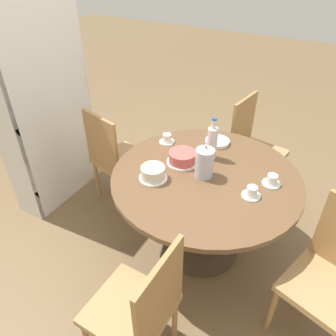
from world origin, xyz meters
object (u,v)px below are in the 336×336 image
Objects in this scene: chair_d at (116,157)px; coffee_pot at (204,162)px; bookshelf at (47,110)px; chair_a at (140,308)px; cup_c at (252,192)px; cup_a at (167,139)px; water_bottle at (212,142)px; cup_b at (272,180)px; cake_second at (153,173)px; cake_main at (182,158)px; chair_c at (253,146)px; chair_b at (333,276)px.

coffee_pot is at bearing -176.43° from chair_d.
bookshelf is 1.45m from coffee_pot.
cup_c is (0.86, -0.29, 0.27)m from chair_a.
chair_d is 7.60× the size of cup_a.
coffee_pot is 0.75× the size of water_bottle.
cup_b is at bearing 93.33° from bookshelf.
cake_second is at bearing 102.99° from cup_c.
cup_a is at bearing 50.36° from cake_main.
cup_c is (-0.18, 0.08, 0.00)m from cup_b.
chair_a is at bearing 161.68° from cup_c.
water_bottle reaches higher than chair_c.
bookshelf is at bearing 29.60° from chair_d.
chair_a is 0.85m from cake_second.
chair_c is at bearing -18.73° from cake_main.
chair_d is 4.81× the size of cake_second.
cup_b is at bearing -73.17° from coffee_pot.
chair_b is 1.40m from chair_c.
cup_b is at bearing -84.00° from cake_main.
chair_a is at bearing -171.90° from chair_c.
cup_a is 1.00× the size of cup_c.
bookshelf is 5.57× the size of water_bottle.
chair_b is 1.85m from chair_d.
cake_second is at bearing 163.26° from chair_d.
chair_a is 2.85× the size of water_bottle.
chair_c is at bearing -38.28° from cup_a.
coffee_pot is 0.35m from cake_second.
cup_a is at bearing 150.85° from chair_c.
cup_a is 0.84m from cup_c.
cup_a is 0.87m from cup_b.
bookshelf is (0.23, 2.37, 0.38)m from chair_b.
coffee_pot is 2.01× the size of cup_a.
cup_b is (-0.09, -0.47, -0.10)m from water_bottle.
chair_b is at bearing -105.55° from cup_c.
chair_c is 7.60× the size of cup_c.
cake_second is (-0.22, -1.17, -0.10)m from bookshelf.
cup_a is at bearing 81.47° from cup_b.
chair_d reaches higher than cup_a.
water_bottle is 0.49m from cake_second.
chair_b is at bearing -103.90° from cake_main.
cake_second is 0.48m from cup_a.
cake_main is (0.06, 0.20, -0.07)m from coffee_pot.
cup_c is at bearing 162.95° from chair_a.
chair_c is at bearing 143.52° from chair_b.
bookshelf is 1.26m from cake_main.
chair_d is 7.60× the size of cup_b.
cake_second is 1.58× the size of cup_a.
chair_d is at bearing 79.72° from cup_c.
chair_c is 7.60× the size of cup_a.
cake_main is at bearing 92.00° from bookshelf.
chair_c is 1.00m from coffee_pot.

